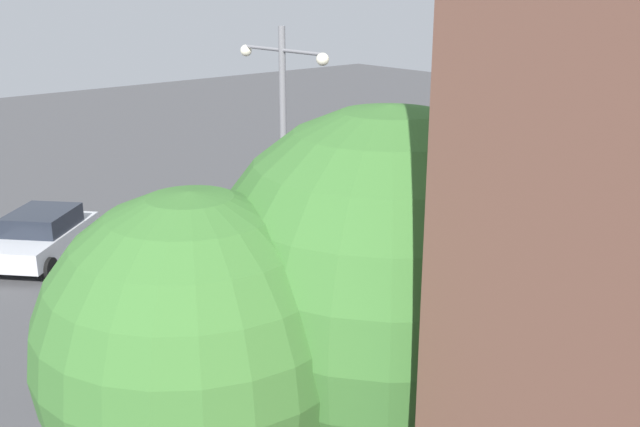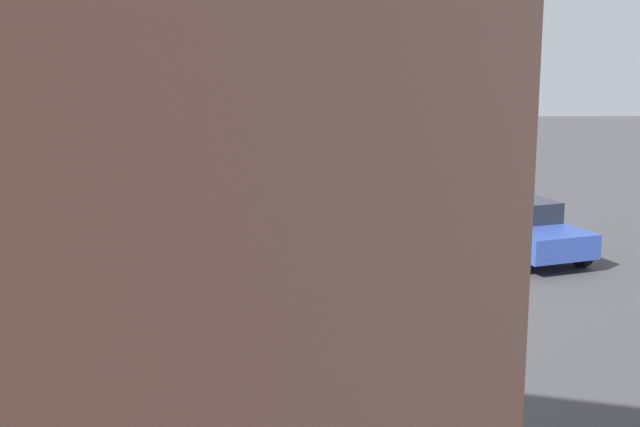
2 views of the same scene
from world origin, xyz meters
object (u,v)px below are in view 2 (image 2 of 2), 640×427
Objects in this scene: car_blue_far_side at (511,225)px; car_silver_passing at (101,206)px; streetlamp at (187,90)px; monument at (326,222)px.

car_silver_passing is at bearing -102.76° from car_blue_far_side.
car_blue_far_side is at bearing 126.81° from streetlamp.
monument is 4.00m from streetlamp.
monument reaches higher than car_blue_far_side.
streetlamp is 1.67× the size of car_silver_passing.
monument is at bearing 124.72° from streetlamp.
monument is 5.86m from car_blue_far_side.
streetlamp reaches higher than monument.
streetlamp reaches higher than car_silver_passing.
car_silver_passing is (-7.58, -3.28, -3.49)m from streetlamp.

